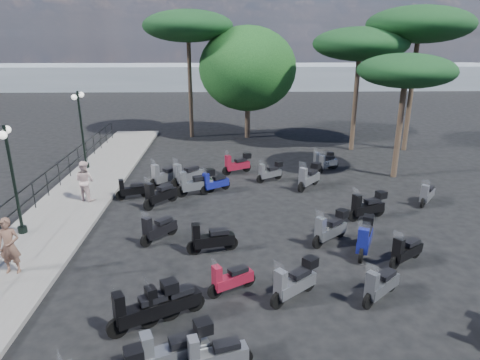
{
  "coord_description": "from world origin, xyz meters",
  "views": [
    {
      "loc": [
        0.16,
        -12.94,
        6.93
      ],
      "look_at": [
        0.6,
        3.71,
        1.2
      ],
      "focal_mm": 32.0,
      "sensor_mm": 36.0,
      "label": 1
    }
  ],
  "objects_px": {
    "pine_2": "(188,26)",
    "pine_3": "(406,71)",
    "scooter_19": "(380,285)",
    "scooter_30": "(175,350)",
    "scooter_16": "(270,172)",
    "scooter_28": "(427,195)",
    "scooter_15": "(211,239)",
    "pine_0": "(360,44)",
    "scooter_14": "(231,279)",
    "scooter_23": "(326,163)",
    "scooter_21": "(406,251)",
    "scooter_26": "(365,238)",
    "scooter_22": "(309,177)",
    "lamp_post_2": "(81,125)",
    "scooter_31": "(187,175)",
    "scooter_20": "(330,229)",
    "scooter_2": "(171,303)",
    "scooter_10": "(165,176)",
    "pedestrian_far": "(85,181)",
    "scooter_6": "(215,356)",
    "woman": "(9,246)",
    "scooter_9": "(160,195)",
    "scooter_13": "(295,282)",
    "scooter_3": "(158,229)",
    "lamp_post_1": "(12,173)",
    "scooter_4": "(132,190)",
    "scooter_8": "(145,309)",
    "pine_1": "(420,25)",
    "scooter_17": "(237,164)",
    "scooter_5": "(196,183)",
    "scooter_29": "(324,162)",
    "broadleaf_tree": "(248,69)"
  },
  "relations": [
    {
      "from": "scooter_22",
      "to": "scooter_30",
      "type": "height_order",
      "value": "scooter_22"
    },
    {
      "from": "scooter_15",
      "to": "scooter_20",
      "type": "bearing_deg",
      "value": -95.37
    },
    {
      "from": "scooter_19",
      "to": "broadleaf_tree",
      "type": "distance_m",
      "value": 20.08
    },
    {
      "from": "scooter_6",
      "to": "scooter_26",
      "type": "relative_size",
      "value": 0.93
    },
    {
      "from": "scooter_19",
      "to": "scooter_30",
      "type": "relative_size",
      "value": 0.77
    },
    {
      "from": "scooter_8",
      "to": "pine_1",
      "type": "bearing_deg",
      "value": -66.36
    },
    {
      "from": "scooter_14",
      "to": "scooter_31",
      "type": "bearing_deg",
      "value": -17.65
    },
    {
      "from": "pine_0",
      "to": "scooter_20",
      "type": "bearing_deg",
      "value": -108.49
    },
    {
      "from": "scooter_9",
      "to": "lamp_post_2",
      "type": "bearing_deg",
      "value": -6.92
    },
    {
      "from": "lamp_post_1",
      "to": "scooter_3",
      "type": "height_order",
      "value": "lamp_post_1"
    },
    {
      "from": "pine_2",
      "to": "pine_3",
      "type": "xyz_separation_m",
      "value": [
        11.0,
        -9.19,
        -2.12
      ]
    },
    {
      "from": "woman",
      "to": "scooter_16",
      "type": "xyz_separation_m",
      "value": [
        8.48,
        8.55,
        -0.57
      ]
    },
    {
      "from": "lamp_post_1",
      "to": "lamp_post_2",
      "type": "xyz_separation_m",
      "value": [
        -0.2,
        7.9,
        0.07
      ]
    },
    {
      "from": "scooter_6",
      "to": "scooter_19",
      "type": "bearing_deg",
      "value": -76.57
    },
    {
      "from": "scooter_17",
      "to": "pine_0",
      "type": "bearing_deg",
      "value": -86.11
    },
    {
      "from": "scooter_5",
      "to": "scooter_16",
      "type": "distance_m",
      "value": 3.93
    },
    {
      "from": "scooter_28",
      "to": "scooter_30",
      "type": "xyz_separation_m",
      "value": [
        -9.58,
        -9.31,
        0.11
      ]
    },
    {
      "from": "scooter_8",
      "to": "scooter_10",
      "type": "xyz_separation_m",
      "value": [
        -0.94,
        10.43,
        -0.04
      ]
    },
    {
      "from": "lamp_post_1",
      "to": "scooter_15",
      "type": "relative_size",
      "value": 2.28
    },
    {
      "from": "scooter_2",
      "to": "scooter_3",
      "type": "relative_size",
      "value": 1.18
    },
    {
      "from": "lamp_post_2",
      "to": "scooter_6",
      "type": "xyz_separation_m",
      "value": [
        7.3,
        -14.63,
        -2.01
      ]
    },
    {
      "from": "scooter_10",
      "to": "pine_3",
      "type": "distance_m",
      "value": 12.4
    },
    {
      "from": "scooter_21",
      "to": "scooter_22",
      "type": "relative_size",
      "value": 0.91
    },
    {
      "from": "scooter_16",
      "to": "scooter_10",
      "type": "bearing_deg",
      "value": 65.64
    },
    {
      "from": "scooter_23",
      "to": "scooter_2",
      "type": "bearing_deg",
      "value": 98.87
    },
    {
      "from": "scooter_10",
      "to": "scooter_22",
      "type": "distance_m",
      "value": 6.79
    },
    {
      "from": "scooter_8",
      "to": "scooter_29",
      "type": "xyz_separation_m",
      "value": [
        7.14,
        12.75,
        -0.11
      ]
    },
    {
      "from": "scooter_15",
      "to": "pine_0",
      "type": "xyz_separation_m",
      "value": [
        8.31,
        13.16,
        5.83
      ]
    },
    {
      "from": "scooter_21",
      "to": "scooter_26",
      "type": "height_order",
      "value": "scooter_26"
    },
    {
      "from": "scooter_9",
      "to": "scooter_19",
      "type": "relative_size",
      "value": 1.11
    },
    {
      "from": "scooter_16",
      "to": "scooter_28",
      "type": "xyz_separation_m",
      "value": [
        6.4,
        -3.19,
        -0.02
      ]
    },
    {
      "from": "scooter_19",
      "to": "scooter_23",
      "type": "distance_m",
      "value": 11.68
    },
    {
      "from": "pine_0",
      "to": "pedestrian_far",
      "type": "bearing_deg",
      "value": -147.97
    },
    {
      "from": "woman",
      "to": "pine_2",
      "type": "bearing_deg",
      "value": 76.05
    },
    {
      "from": "scooter_13",
      "to": "scooter_17",
      "type": "xyz_separation_m",
      "value": [
        -1.34,
        11.15,
        -0.02
      ]
    },
    {
      "from": "scooter_13",
      "to": "scooter_3",
      "type": "bearing_deg",
      "value": 10.45
    },
    {
      "from": "scooter_6",
      "to": "pine_0",
      "type": "height_order",
      "value": "pine_0"
    },
    {
      "from": "scooter_16",
      "to": "scooter_26",
      "type": "height_order",
      "value": "scooter_26"
    },
    {
      "from": "pine_1",
      "to": "scooter_21",
      "type": "bearing_deg",
      "value": -111.38
    },
    {
      "from": "scooter_20",
      "to": "pine_2",
      "type": "relative_size",
      "value": 0.17
    },
    {
      "from": "scooter_30",
      "to": "pine_2",
      "type": "bearing_deg",
      "value": -18.65
    },
    {
      "from": "scooter_10",
      "to": "scooter_31",
      "type": "relative_size",
      "value": 1.0
    },
    {
      "from": "scooter_2",
      "to": "scooter_4",
      "type": "bearing_deg",
      "value": -11.98
    },
    {
      "from": "lamp_post_2",
      "to": "scooter_31",
      "type": "bearing_deg",
      "value": -21.48
    },
    {
      "from": "scooter_31",
      "to": "pine_1",
      "type": "bearing_deg",
      "value": -106.44
    },
    {
      "from": "scooter_14",
      "to": "scooter_23",
      "type": "distance_m",
      "value": 12.28
    },
    {
      "from": "scooter_3",
      "to": "scooter_16",
      "type": "height_order",
      "value": "scooter_3"
    },
    {
      "from": "scooter_20",
      "to": "scooter_22",
      "type": "height_order",
      "value": "scooter_22"
    },
    {
      "from": "woman",
      "to": "pine_1",
      "type": "relative_size",
      "value": 0.21
    },
    {
      "from": "scooter_26",
      "to": "pine_3",
      "type": "relative_size",
      "value": 0.28
    }
  ]
}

